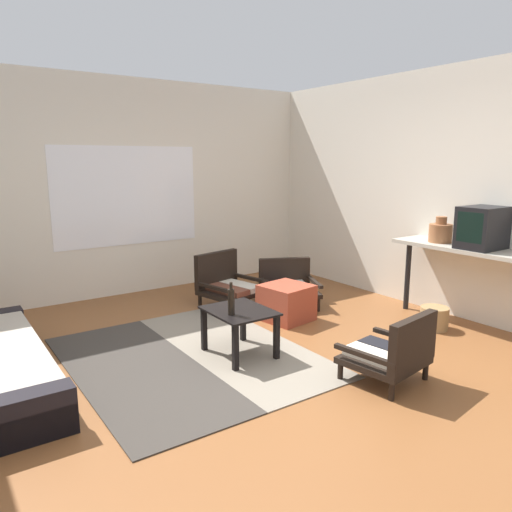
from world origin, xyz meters
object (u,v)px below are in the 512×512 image
Objects in this scene: ottoman_orange at (286,302)px; crt_television at (482,228)px; coffee_table at (239,319)px; armchair_by_window at (227,283)px; console_shelf at (465,255)px; wicker_basket at (434,318)px; clay_vase at (440,232)px; armchair_striped_foreground at (393,352)px; armchair_corner at (288,284)px; glass_bottle at (231,301)px.

ottoman_orange is 2.11m from crt_television.
coffee_table is 1.52m from armchair_by_window.
console_shelf is (2.33, -0.64, 0.42)m from coffee_table.
crt_television reaches higher than wicker_basket.
clay_vase is at bearing 90.00° from console_shelf.
crt_television is 1.63× the size of clay_vase.
armchair_striped_foreground is 1.96m from clay_vase.
glass_bottle is (-1.43, -1.03, 0.29)m from armchair_corner.
armchair_by_window is 2.69× the size of glass_bottle.
wicker_basket is (2.14, -0.49, -0.42)m from glass_bottle.
console_shelf is (1.03, -1.59, 0.50)m from armchair_corner.
clay_vase is at bearing -8.38° from coffee_table.
console_shelf reaches higher than glass_bottle.
armchair_corner is 2.97× the size of clay_vase.
coffee_table is 2.44m from clay_vase.
coffee_table is 0.93× the size of armchair_striped_foreground.
crt_television is (1.03, -1.76, 0.80)m from armchair_corner.
armchair_striped_foreground is 1.86m from crt_television.
glass_bottle is (-0.82, -1.42, 0.27)m from armchair_by_window.
wicker_basket is at bearing -45.47° from ottoman_orange.
coffee_table reaches higher than ottoman_orange.
wicker_basket is (-0.32, -0.22, -0.83)m from clay_vase.
crt_television is at bearing -36.86° from wicker_basket.
clay_vase is at bearing 34.49° from wicker_basket.
glass_bottle reaches higher than armchair_corner.
armchair_by_window is at bearing 106.46° from ottoman_orange.
clay_vase is 0.97× the size of glass_bottle.
armchair_corner is (1.30, 0.95, -0.08)m from coffee_table.
coffee_table is 2.46m from console_shelf.
armchair_by_window is 2.45m from clay_vase.
ottoman_orange is 1.68× the size of glass_bottle.
console_shelf reaches higher than armchair_by_window.
console_shelf is at bearing 16.46° from armchair_striped_foreground.
crt_television is at bearing -90.39° from clay_vase.
coffee_table is at bearing 164.29° from wicker_basket.
crt_television reaches higher than armchair_by_window.
coffee_table is 2.22× the size of clay_vase.
ottoman_orange is at bearing -130.44° from armchair_corner.
wicker_basket is (1.07, -1.09, -0.08)m from ottoman_orange.
ottoman_orange is (0.94, 0.52, -0.14)m from coffee_table.
crt_television is (-0.00, -0.16, 0.30)m from console_shelf.
armchair_striped_foreground is 1.36m from glass_bottle.
glass_bottle reaches higher than ottoman_orange.
console_shelf is at bearing -90.00° from clay_vase.
armchair_corner is at bearing 122.82° from console_shelf.
coffee_table is at bearing 171.62° from clay_vase.
armchair_by_window is 1.60× the size of ottoman_orange.
armchair_striped_foreground is 1.46× the size of crt_television.
armchair_striped_foreground is 2.18m from armchair_corner.
console_shelf is at bearing -13.54° from wicker_basket.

